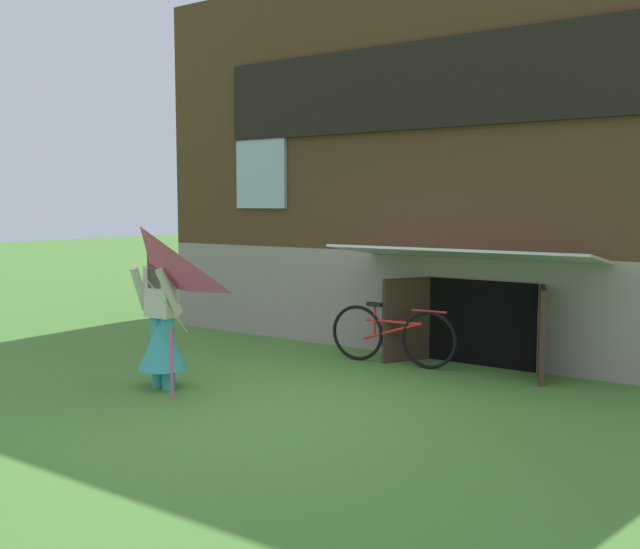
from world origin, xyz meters
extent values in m
plane|color=#4C7F33|center=(0.00, 0.00, 0.00)|extent=(60.00, 60.00, 0.00)
cube|color=gray|center=(0.00, 5.41, 0.68)|extent=(8.36, 4.83, 1.35)
cube|color=#4C331E|center=(0.00, 5.41, 3.20)|extent=(8.36, 4.83, 3.70)
cube|color=black|center=(0.00, 2.96, 3.45)|extent=(5.76, 0.08, 1.08)
cube|color=#9EB7C6|center=(0.00, 2.98, 3.45)|extent=(5.60, 0.04, 0.96)
cube|color=#9EB7C6|center=(-2.42, 2.97, 2.46)|extent=(0.90, 0.06, 1.10)
cube|color=black|center=(1.00, 2.98, 0.53)|extent=(1.40, 0.03, 1.05)
cube|color=#3D2B1E|center=(0.15, 2.70, 0.53)|extent=(0.39, 0.64, 1.05)
cube|color=#3D2B1E|center=(1.85, 2.70, 0.53)|extent=(0.28, 0.68, 1.05)
cube|color=#B2B2B7|center=(1.00, 2.45, 1.40)|extent=(3.08, 1.09, 0.18)
cylinder|color=teal|center=(-1.46, 0.01, 0.39)|extent=(0.14, 0.14, 0.77)
cylinder|color=teal|center=(-1.30, 0.01, 0.39)|extent=(0.14, 0.14, 0.77)
cone|color=teal|center=(-1.38, 0.01, 0.50)|extent=(0.52, 0.52, 0.58)
cube|color=beige|center=(-1.38, 0.01, 1.05)|extent=(0.34, 0.20, 0.55)
cylinder|color=beige|center=(-1.60, -0.09, 1.07)|extent=(0.16, 0.31, 0.51)
cylinder|color=beige|center=(-1.16, -0.09, 1.07)|extent=(0.16, 0.31, 0.51)
cube|color=maroon|center=(-1.38, -0.05, 1.27)|extent=(0.20, 0.08, 0.36)
sphere|color=#D8AD8E|center=(-1.38, 0.01, 1.42)|extent=(0.21, 0.21, 0.21)
pyramid|color=#E54C7F|center=(-1.08, -0.53, 1.32)|extent=(1.07, 0.80, 0.70)
cylinder|color=beige|center=(-1.03, -0.24, 0.95)|extent=(0.01, 0.56, 0.62)
cylinder|color=#E54C7F|center=(-0.93, -0.29, 0.37)|extent=(0.03, 0.03, 0.75)
torus|color=black|center=(0.57, 2.45, 0.35)|extent=(0.70, 0.10, 0.70)
torus|color=black|center=(-0.38, 2.37, 0.35)|extent=(0.70, 0.10, 0.70)
cylinder|color=red|center=(0.10, 2.41, 0.53)|extent=(0.72, 0.10, 0.04)
cylinder|color=red|center=(0.10, 2.41, 0.42)|extent=(0.78, 0.10, 0.29)
cylinder|color=red|center=(-0.14, 2.39, 0.53)|extent=(0.04, 0.04, 0.40)
cube|color=black|center=(-0.14, 2.39, 0.73)|extent=(0.20, 0.08, 0.05)
cylinder|color=red|center=(0.57, 2.45, 0.70)|extent=(0.44, 0.07, 0.03)
camera|label=1|loc=(4.30, -5.27, 1.98)|focal=40.28mm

